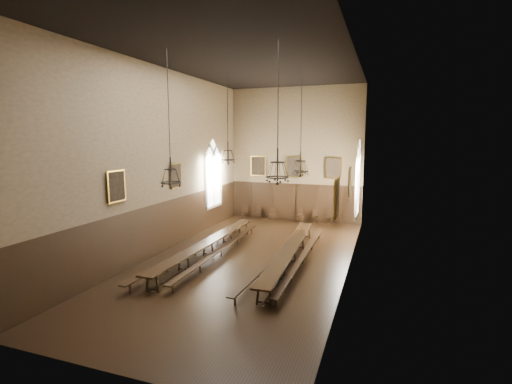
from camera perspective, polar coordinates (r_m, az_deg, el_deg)
The scene contains 32 objects.
floor at distance 17.57m, azimuth -1.12°, elevation -10.40°, with size 9.00×18.00×0.02m, color black.
ceiling at distance 16.99m, azimuth -1.21°, elevation 19.80°, with size 9.00×18.00×0.02m, color black.
wall_back at distance 25.31m, azimuth 6.03°, elevation 5.71°, with size 9.00×0.02×9.00m, color #876F53.
wall_front at distance 8.86m, azimuth -22.00°, elevation 0.43°, with size 9.00×0.02×9.00m, color #876F53.
wall_left at distance 18.74m, azimuth -14.24°, elevation 4.61°, with size 0.02×18.00×9.00m, color #876F53.
wall_right at distance 15.69m, azimuth 14.49°, elevation 3.93°, with size 0.02×18.00×9.00m, color #876F53.
wainscot_panelling at distance 17.21m, azimuth -1.13°, elevation -6.42°, with size 9.00×18.00×2.50m, color black, non-canonical shape.
table_left at distance 18.06m, azimuth -7.34°, elevation -8.63°, with size 0.84×9.86×0.77m.
table_right at distance 17.04m, azimuth 5.24°, elevation -9.63°, with size 1.21×9.95×0.77m.
bench_left_outer at distance 18.32m, azimuth -9.30°, elevation -8.71°, with size 0.50×10.37×0.47m.
bench_left_inner at distance 17.99m, azimuth -5.36°, elevation -9.03°, with size 0.48×9.66×0.43m.
bench_right_inner at distance 16.96m, azimuth 3.27°, elevation -10.07°, with size 0.70×9.81×0.44m.
bench_right_outer at distance 17.01m, azimuth 7.23°, elevation -10.08°, with size 0.41×9.79×0.44m.
chair_0 at distance 26.37m, azimuth -1.72°, elevation -3.42°, with size 0.50×0.50×0.90m.
chair_1 at distance 26.15m, azimuth 0.34°, elevation -3.54°, with size 0.42×0.42×0.86m.
chair_2 at distance 25.70m, azimuth 2.50°, elevation -3.75°, with size 0.44×0.44×0.88m.
chair_4 at distance 25.23m, azimuth 6.74°, elevation -3.98°, with size 0.43×0.43×0.93m.
chair_5 at distance 25.10m, azimuth 9.04°, elevation -4.12°, with size 0.42×0.42×0.90m.
chair_6 at distance 24.99m, azimuth 11.19°, elevation -4.21°, with size 0.45×0.45×0.92m.
chandelier_back_left at distance 20.09m, azimuth -4.33°, elevation 5.92°, with size 0.78×0.78×4.68m.
chandelier_back_right at distance 18.28m, azimuth 6.86°, elevation 4.30°, with size 0.80×0.80×5.14m.
chandelier_front_left at distance 15.12m, azimuth -12.99°, elevation 2.78°, with size 0.83×0.83×5.29m.
chandelier_front_right at distance 13.47m, azimuth 3.33°, elevation 3.67°, with size 0.84×0.84×4.94m.
portrait_back_0 at distance 25.96m, azimuth 0.33°, elevation 4.05°, with size 1.10×0.12×1.40m.
portrait_back_1 at distance 25.23m, azimuth 5.93°, elevation 3.88°, with size 1.10×0.12×1.40m.
portrait_back_2 at distance 24.76m, azimuth 11.80°, elevation 3.67°, with size 1.10×0.12×1.40m.
portrait_left_0 at distance 19.58m, azimuth -12.22°, elevation 2.47°, with size 0.12×1.00×1.30m.
portrait_left_1 at distance 15.94m, azimuth -20.68°, elevation 0.84°, with size 0.12×1.00×1.30m.
portrait_right_0 at distance 16.77m, azimuth 14.25°, elevation 1.46°, with size 0.12×1.00×1.30m.
portrait_right_1 at distance 12.33m, azimuth 12.35°, elevation -0.86°, with size 0.12×1.00×1.30m.
window_right at distance 21.26m, azimuth 15.46°, elevation 1.99°, with size 0.20×2.20×4.60m, color white, non-canonical shape.
window_left at distance 23.56m, azimuth -6.58°, elevation 2.83°, with size 0.20×2.20×4.60m, color white, non-canonical shape.
Camera 1 is at (5.83, -15.59, 5.62)m, focal length 26.00 mm.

